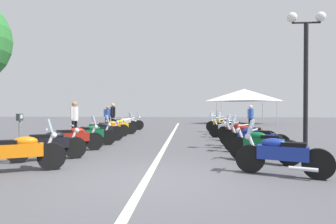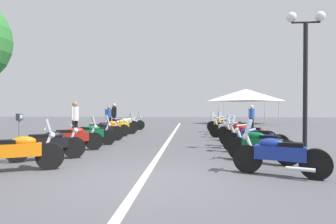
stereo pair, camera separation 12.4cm
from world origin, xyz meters
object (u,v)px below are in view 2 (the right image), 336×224
at_px(motorcycle_left_row_2, 72,138).
at_px(parking_meter, 20,126).
at_px(motorcycle_left_row_1, 47,144).
at_px(motorcycle_right_row_4, 239,131).
at_px(bystander_2, 252,116).
at_px(motorcycle_left_row_8, 129,123).
at_px(traffic_cone_0, 70,134).
at_px(street_lamp_twin_globe, 305,56).
at_px(motorcycle_left_row_3, 89,134).
at_px(motorcycle_right_row_0, 278,154).
at_px(motorcycle_right_row_3, 246,135).
at_px(bystander_1, 109,116).
at_px(bystander_3, 114,114).
at_px(motorcycle_left_row_6, 120,126).
at_px(motorcycle_left_row_4, 101,131).
at_px(event_tent, 246,95).
at_px(motorcycle_right_row_6, 231,127).
at_px(motorcycle_right_row_5, 230,129).
at_px(motorcycle_right_row_7, 223,125).
at_px(motorcycle_left_row_0, 17,152).
at_px(motorcycle_left_row_7, 123,124).
at_px(traffic_cone_1, 263,134).
at_px(motorcycle_left_row_5, 109,128).
at_px(motorcycle_right_row_1, 261,145).
at_px(motorcycle_right_row_2, 254,139).
at_px(bystander_0, 75,117).

bearing_deg(motorcycle_left_row_2, parking_meter, 178.99).
bearing_deg(motorcycle_left_row_1, motorcycle_left_row_2, 59.15).
distance_m(motorcycle_right_row_4, bystander_2, 5.67).
bearing_deg(motorcycle_left_row_8, traffic_cone_0, -123.93).
bearing_deg(street_lamp_twin_globe, motorcycle_left_row_3, 80.75).
xyz_separation_m(motorcycle_right_row_0, motorcycle_right_row_3, (4.50, -0.19, 0.01)).
xyz_separation_m(bystander_1, bystander_3, (0.05, -0.37, 0.12)).
height_order(motorcycle_left_row_6, bystander_2, bystander_2).
bearing_deg(motorcycle_left_row_4, event_tent, 29.97).
distance_m(motorcycle_left_row_4, motorcycle_left_row_6, 3.18).
xyz_separation_m(motorcycle_left_row_1, motorcycle_right_row_6, (7.74, -6.18, 0.02)).
relative_size(motorcycle_right_row_5, motorcycle_right_row_7, 1.10).
bearing_deg(motorcycle_left_row_6, motorcycle_right_row_3, -66.07).
height_order(motorcycle_left_row_0, traffic_cone_0, motorcycle_left_row_0).
bearing_deg(motorcycle_left_row_7, bystander_3, 95.45).
bearing_deg(motorcycle_left_row_8, street_lamp_twin_globe, -69.16).
bearing_deg(traffic_cone_1, bystander_2, -5.35).
relative_size(motorcycle_right_row_7, bystander_1, 1.16).
relative_size(traffic_cone_0, bystander_1, 0.38).
relative_size(motorcycle_left_row_1, motorcycle_left_row_2, 0.96).
height_order(motorcycle_right_row_4, bystander_1, bystander_1).
bearing_deg(motorcycle_left_row_8, motorcycle_right_row_5, -56.99).
xyz_separation_m(traffic_cone_1, event_tent, (13.32, -1.72, 2.36)).
relative_size(motorcycle_left_row_2, motorcycle_right_row_6, 1.06).
distance_m(traffic_cone_0, bystander_2, 10.67).
height_order(motorcycle_left_row_5, motorcycle_right_row_5, motorcycle_right_row_5).
relative_size(motorcycle_right_row_3, motorcycle_right_row_7, 1.09).
relative_size(motorcycle_right_row_0, bystander_1, 1.19).
xyz_separation_m(motorcycle_right_row_7, bystander_2, (0.84, -1.87, 0.48)).
xyz_separation_m(traffic_cone_1, bystander_3, (6.31, 8.67, 0.76)).
distance_m(motorcycle_left_row_6, bystander_3, 4.47).
xyz_separation_m(motorcycle_right_row_5, traffic_cone_1, (-0.67, -1.40, -0.17)).
height_order(motorcycle_left_row_3, motorcycle_left_row_8, motorcycle_left_row_8).
bearing_deg(motorcycle_right_row_1, traffic_cone_0, 2.83).
bearing_deg(bystander_3, motorcycle_right_row_2, -103.69).
distance_m(bystander_3, event_tent, 12.63).
height_order(motorcycle_left_row_4, motorcycle_left_row_6, motorcycle_left_row_6).
height_order(motorcycle_left_row_8, bystander_0, bystander_0).
distance_m(motorcycle_left_row_3, street_lamp_twin_globe, 8.19).
height_order(motorcycle_right_row_3, motorcycle_right_row_7, motorcycle_right_row_7).
height_order(motorcycle_left_row_0, motorcycle_right_row_4, motorcycle_left_row_0).
height_order(motorcycle_right_row_0, bystander_1, bystander_1).
height_order(parking_meter, bystander_0, bystander_0).
bearing_deg(motorcycle_right_row_6, motorcycle_left_row_4, 56.79).
bearing_deg(motorcycle_left_row_4, motorcycle_left_row_3, -117.05).
xyz_separation_m(motorcycle_right_row_5, parking_meter, (-5.41, 7.36, 0.44)).
bearing_deg(motorcycle_left_row_2, motorcycle_left_row_0, -117.97).
relative_size(motorcycle_left_row_5, traffic_cone_1, 3.11).
xyz_separation_m(street_lamp_twin_globe, event_tent, (17.15, -1.35, -0.51)).
bearing_deg(bystander_3, motorcycle_left_row_7, -113.77).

